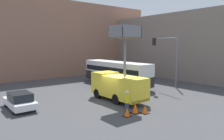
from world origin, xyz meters
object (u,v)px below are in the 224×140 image
(city_bus, at_px, (116,72))
(traffic_cone_near_truck, at_px, (145,110))
(traffic_light_pole, at_px, (169,53))
(road_worker_near_truck, at_px, (127,102))
(traffic_cone_far_side, at_px, (135,108))
(parked_car_curbside, at_px, (20,101))
(utility_truck, at_px, (118,84))
(traffic_cone_mid_road, at_px, (127,112))
(road_worker_directing, at_px, (131,86))

(city_bus, bearing_deg, traffic_cone_near_truck, 138.03)
(traffic_light_pole, bearing_deg, road_worker_near_truck, -158.20)
(traffic_cone_far_side, bearing_deg, parked_car_curbside, 135.75)
(traffic_cone_near_truck, bearing_deg, utility_truck, 78.68)
(traffic_cone_near_truck, relative_size, parked_car_curbside, 0.16)
(traffic_cone_mid_road, xyz_separation_m, traffic_cone_far_side, (1.08, 0.24, 0.05))
(road_worker_near_truck, height_order, traffic_cone_near_truck, road_worker_near_truck)
(traffic_cone_far_side, bearing_deg, traffic_cone_mid_road, -167.59)
(road_worker_near_truck, bearing_deg, parked_car_curbside, 93.81)
(utility_truck, relative_size, traffic_light_pole, 1.09)
(road_worker_near_truck, relative_size, traffic_cone_near_truck, 2.70)
(utility_truck, height_order, traffic_cone_far_side, utility_truck)
(traffic_light_pole, bearing_deg, traffic_cone_mid_road, -156.34)
(road_worker_near_truck, bearing_deg, traffic_cone_near_truck, -86.55)
(traffic_cone_near_truck, height_order, traffic_cone_mid_road, traffic_cone_mid_road)
(city_bus, bearing_deg, traffic_cone_far_side, 134.59)
(traffic_cone_near_truck, bearing_deg, traffic_cone_far_side, 131.24)
(city_bus, height_order, traffic_cone_far_side, city_bus)
(traffic_light_pole, distance_m, parked_car_curbside, 17.97)
(traffic_cone_far_side, bearing_deg, traffic_cone_near_truck, -48.76)
(traffic_cone_mid_road, distance_m, traffic_cone_far_side, 1.11)
(road_worker_near_truck, xyz_separation_m, traffic_cone_far_side, (0.51, -0.43, -0.53))
(road_worker_near_truck, bearing_deg, utility_truck, 19.08)
(traffic_cone_near_truck, bearing_deg, traffic_light_pole, 28.53)
(city_bus, bearing_deg, traffic_cone_mid_road, 131.09)
(road_worker_near_truck, bearing_deg, traffic_light_pole, -19.85)
(utility_truck, height_order, parked_car_curbside, utility_truck)
(parked_car_curbside, bearing_deg, traffic_cone_near_truck, -44.58)
(traffic_cone_mid_road, relative_size, parked_car_curbside, 0.16)
(traffic_cone_far_side, relative_size, parked_car_curbside, 0.19)
(utility_truck, height_order, traffic_cone_mid_road, utility_truck)
(road_worker_near_truck, distance_m, traffic_cone_near_truck, 1.56)
(road_worker_near_truck, xyz_separation_m, parked_car_curbside, (-6.49, 6.38, -0.17))
(traffic_light_pole, relative_size, road_worker_directing, 3.74)
(city_bus, bearing_deg, traffic_light_pole, -157.77)
(utility_truck, bearing_deg, traffic_cone_far_side, -110.06)
(traffic_cone_near_truck, xyz_separation_m, traffic_cone_far_side, (-0.52, 0.59, 0.06))
(road_worker_directing, xyz_separation_m, parked_car_curbside, (-11.37, 1.67, -0.14))
(road_worker_directing, relative_size, traffic_cone_far_side, 2.25)
(parked_car_curbside, bearing_deg, traffic_cone_far_side, -44.25)
(traffic_cone_mid_road, bearing_deg, utility_truck, 58.64)
(utility_truck, height_order, city_bus, utility_truck)
(traffic_cone_near_truck, bearing_deg, road_worker_directing, 56.03)
(city_bus, relative_size, traffic_cone_far_side, 14.66)
(utility_truck, relative_size, parked_car_curbside, 1.71)
(traffic_light_pole, relative_size, parked_car_curbside, 1.56)
(traffic_cone_near_truck, xyz_separation_m, traffic_cone_mid_road, (-1.60, 0.35, 0.00))
(traffic_light_pole, distance_m, road_worker_near_truck, 12.35)
(utility_truck, xyz_separation_m, traffic_cone_mid_road, (-2.49, -4.08, -1.33))
(road_worker_near_truck, relative_size, parked_car_curbside, 0.43)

